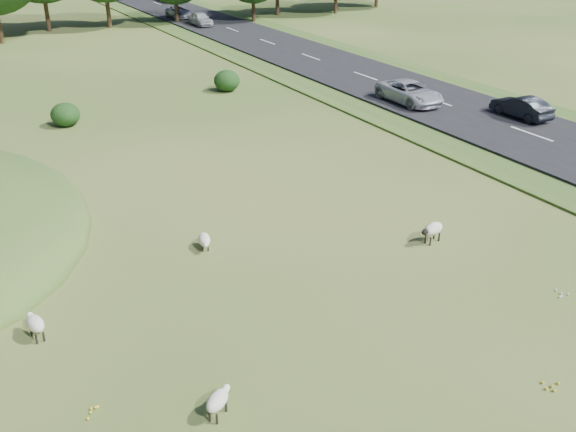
# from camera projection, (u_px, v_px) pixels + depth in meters

# --- Properties ---
(ground) EXTENTS (160.00, 160.00, 0.00)m
(ground) POSITION_uv_depth(u_px,v_px,m) (121.00, 134.00, 36.79)
(ground) COLOR #2D5019
(ground) RESTS_ON ground
(road) EXTENTS (8.00, 150.00, 0.25)m
(road) POSITION_uv_depth(u_px,v_px,m) (323.00, 63.00, 53.44)
(road) COLOR black
(road) RESTS_ON ground
(shrubs) EXTENTS (23.48, 7.60, 1.50)m
(shrubs) POSITION_uv_depth(u_px,v_px,m) (71.00, 100.00, 40.69)
(shrubs) COLOR black
(shrubs) RESTS_ON ground
(sheep_0) EXTENTS (0.99, 0.86, 0.73)m
(sheep_0) POSITION_uv_depth(u_px,v_px,m) (218.00, 400.00, 16.12)
(sheep_0) COLOR #C1B4A0
(sheep_0) RESTS_ON ground
(sheep_1) EXTENTS (0.67, 1.07, 0.59)m
(sheep_1) POSITION_uv_depth(u_px,v_px,m) (204.00, 240.00, 24.22)
(sheep_1) COLOR #C1B4A0
(sheep_1) RESTS_ON ground
(sheep_3) EXTENTS (0.58, 1.07, 0.75)m
(sheep_3) POSITION_uv_depth(u_px,v_px,m) (35.00, 323.00, 19.07)
(sheep_3) COLOR #C1B4A0
(sheep_3) RESTS_ON ground
(sheep_4) EXTENTS (1.19, 0.68, 0.83)m
(sheep_4) POSITION_uv_depth(u_px,v_px,m) (433.00, 229.00, 24.59)
(sheep_4) COLOR #C1B4A0
(sheep_4) RESTS_ON ground
(car_0) EXTENTS (1.67, 4.15, 1.41)m
(car_0) POSITION_uv_depth(u_px,v_px,m) (200.00, 19.00, 69.61)
(car_0) COLOR #B1B4B9
(car_0) RESTS_ON road
(car_1) EXTENTS (2.33, 5.04, 1.40)m
(car_1) POSITION_uv_depth(u_px,v_px,m) (410.00, 92.00, 41.62)
(car_1) COLOR #B7B9C0
(car_1) RESTS_ON road
(car_3) EXTENTS (2.16, 4.68, 1.30)m
(car_3) POSITION_uv_depth(u_px,v_px,m) (180.00, 12.00, 74.56)
(car_3) COLOR #B1B3B9
(car_3) RESTS_ON road
(car_4) EXTENTS (1.37, 3.94, 1.30)m
(car_4) POSITION_uv_depth(u_px,v_px,m) (521.00, 107.00, 38.69)
(car_4) COLOR black
(car_4) RESTS_ON road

